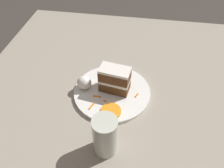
% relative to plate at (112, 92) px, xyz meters
% --- Properties ---
extents(ground_plane, '(6.00, 6.00, 0.00)m').
position_rel_plate_xyz_m(ground_plane, '(0.03, 0.04, -0.03)').
color(ground_plane, '#38332D').
rests_on(ground_plane, ground).
extents(dining_table, '(1.01, 0.95, 0.02)m').
position_rel_plate_xyz_m(dining_table, '(0.03, 0.04, -0.02)').
color(dining_table, gray).
rests_on(dining_table, ground).
extents(plate, '(0.25, 0.25, 0.01)m').
position_rel_plate_xyz_m(plate, '(0.00, 0.00, 0.00)').
color(plate, white).
rests_on(plate, dining_table).
extents(cake_slice, '(0.10, 0.07, 0.09)m').
position_rel_plate_xyz_m(cake_slice, '(0.01, 0.01, 0.05)').
color(cake_slice, brown).
rests_on(cake_slice, plate).
extents(cream_dollop, '(0.05, 0.04, 0.05)m').
position_rel_plate_xyz_m(cream_dollop, '(-0.09, -0.00, 0.03)').
color(cream_dollop, white).
rests_on(cream_dollop, plate).
extents(orange_garnish, '(0.06, 0.06, 0.01)m').
position_rel_plate_xyz_m(orange_garnish, '(0.01, -0.09, 0.01)').
color(orange_garnish, orange).
rests_on(orange_garnish, plate).
extents(carrot_shreds_scatter, '(0.15, 0.19, 0.00)m').
position_rel_plate_xyz_m(carrot_shreds_scatter, '(0.01, 0.01, 0.01)').
color(carrot_shreds_scatter, orange).
rests_on(carrot_shreds_scatter, plate).
extents(drinking_glass, '(0.06, 0.06, 0.12)m').
position_rel_plate_xyz_m(drinking_glass, '(0.01, -0.20, 0.05)').
color(drinking_glass, beige).
rests_on(drinking_glass, dining_table).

